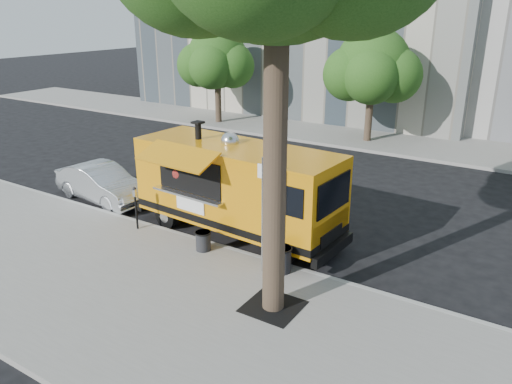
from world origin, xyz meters
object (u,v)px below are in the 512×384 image
far_tree_a (217,58)px  food_truck (235,187)px  trash_bin_left (203,240)px  sign_post (263,209)px  far_tree_b (373,66)px  sedan (102,183)px  trash_bin_right (281,259)px  parking_meter (136,203)px

far_tree_a → food_truck: 15.61m
far_tree_a → trash_bin_left: bearing=-55.1°
sign_post → far_tree_b: bearing=100.1°
sedan → far_tree_a: bearing=24.4°
trash_bin_right → sedan: bearing=170.7°
far_tree_b → trash_bin_left: far_tree_b is taller
far_tree_b → trash_bin_left: size_ratio=10.21×
trash_bin_left → food_truck: bearing=89.7°
parking_meter → trash_bin_left: parking_meter is taller
food_truck → far_tree_a: bearing=132.1°
far_tree_b → food_truck: bearing=-87.4°
sign_post → trash_bin_right: sign_post is taller
sign_post → sedan: 7.83m
trash_bin_right → sign_post: bearing=-148.0°
parking_meter → sedan: bearing=156.0°
far_tree_a → sedan: bearing=-72.1°
sedan → trash_bin_right: (7.98, -1.30, -0.14)m
food_truck → sedan: (-5.59, -0.17, -0.88)m
sedan → parking_meter: bearing=-107.5°
food_truck → sedan: bearing=-174.4°
far_tree_a → food_truck: size_ratio=0.80×
parking_meter → trash_bin_left: bearing=-1.2°
sign_post → food_truck: size_ratio=0.45×
trash_bin_left → far_tree_b: bearing=92.3°
sedan → trash_bin_right: 8.08m
sedan → trash_bin_left: sedan is taller
sign_post → far_tree_a: bearing=129.8°
far_tree_b → sign_post: far_tree_b is taller
sedan → trash_bin_right: size_ratio=5.90×
parking_meter → food_truck: 3.03m
parking_meter → trash_bin_left: 2.61m
sedan → food_truck: bearing=-81.7°
sedan → trash_bin_left: 5.76m
sign_post → sedan: size_ratio=0.77×
food_truck → trash_bin_left: 1.91m
far_tree_a → far_tree_b: far_tree_b is taller
food_truck → sedan: 5.66m
sedan → trash_bin_right: bearing=-92.7°
far_tree_a → sedan: 13.30m
sign_post → trash_bin_left: size_ratio=5.57×
food_truck → trash_bin_right: 2.99m
far_tree_a → parking_meter: size_ratio=4.01×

